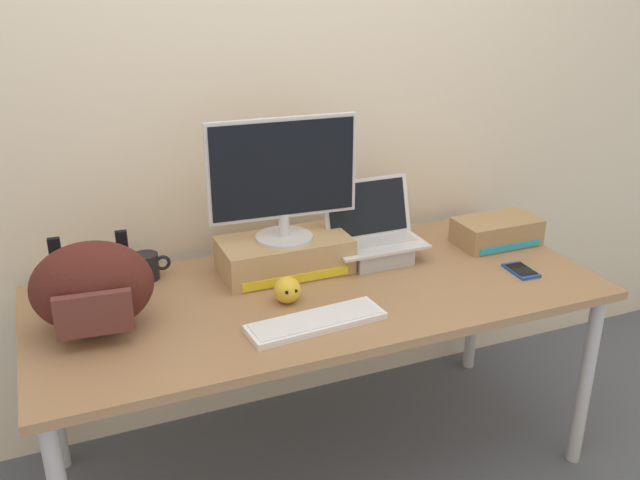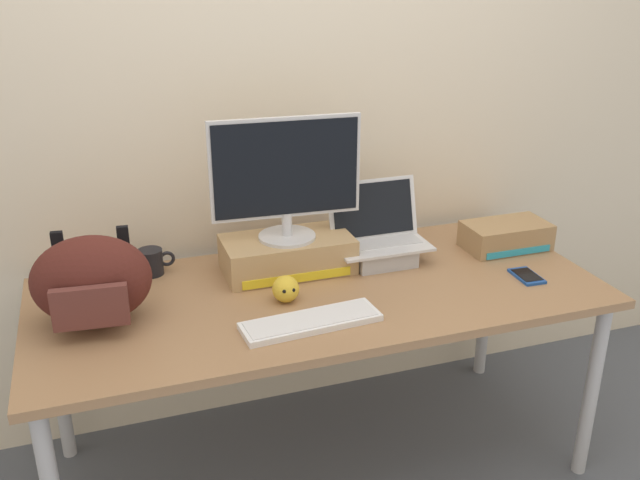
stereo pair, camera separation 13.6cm
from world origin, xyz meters
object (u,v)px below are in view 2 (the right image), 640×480
at_px(toner_box_yellow, 287,254).
at_px(messenger_backpack, 92,281).
at_px(coffee_mug, 151,262).
at_px(cell_phone, 527,276).
at_px(plush_toy, 286,289).
at_px(desktop_monitor, 286,177).
at_px(external_keyboard, 311,321).
at_px(toner_box_cyan, 506,236).
at_px(open_laptop, 379,245).

relative_size(toner_box_yellow, messenger_backpack, 1.21).
bearing_deg(coffee_mug, cell_phone, -20.10).
relative_size(toner_box_yellow, cell_phone, 3.35).
relative_size(coffee_mug, plush_toy, 1.46).
relative_size(desktop_monitor, cell_phone, 3.85).
xyz_separation_m(external_keyboard, plush_toy, (-0.03, 0.18, 0.03)).
height_order(desktop_monitor, plush_toy, desktop_monitor).
bearing_deg(toner_box_cyan, messenger_backpack, -176.09).
relative_size(coffee_mug, toner_box_cyan, 0.40).
relative_size(open_laptop, messenger_backpack, 0.92).
xyz_separation_m(plush_toy, toner_box_cyan, (0.92, 0.16, 0.01)).
relative_size(external_keyboard, toner_box_cyan, 1.37).
bearing_deg(coffee_mug, desktop_monitor, -15.08).
bearing_deg(cell_phone, messenger_backpack, 176.45).
xyz_separation_m(desktop_monitor, coffee_mug, (-0.46, 0.12, -0.30)).
distance_m(desktop_monitor, plush_toy, 0.39).
height_order(toner_box_yellow, toner_box_cyan, toner_box_yellow).
relative_size(desktop_monitor, open_laptop, 1.51).
bearing_deg(toner_box_yellow, plush_toy, -107.74).
bearing_deg(plush_toy, toner_box_cyan, 9.80).
xyz_separation_m(external_keyboard, messenger_backpack, (-0.62, 0.23, 0.13)).
bearing_deg(open_laptop, messenger_backpack, -171.37).
relative_size(open_laptop, external_keyboard, 0.78).
height_order(coffee_mug, toner_box_cyan, toner_box_cyan).
bearing_deg(messenger_backpack, cell_phone, -0.98).
bearing_deg(desktop_monitor, plush_toy, -104.40).
height_order(toner_box_yellow, messenger_backpack, messenger_backpack).
relative_size(external_keyboard, coffee_mug, 3.40).
relative_size(coffee_mug, cell_phone, 0.95).
distance_m(coffee_mug, cell_phone, 1.32).
height_order(messenger_backpack, coffee_mug, messenger_backpack).
relative_size(messenger_backpack, coffee_mug, 2.91).
bearing_deg(messenger_backpack, desktop_monitor, 19.80).
bearing_deg(coffee_mug, toner_box_cyan, -8.40).
distance_m(desktop_monitor, external_keyboard, 0.53).
distance_m(toner_box_yellow, cell_phone, 0.84).
height_order(desktop_monitor, cell_phone, desktop_monitor).
height_order(external_keyboard, cell_phone, external_keyboard).
bearing_deg(external_keyboard, plush_toy, 95.10).
bearing_deg(desktop_monitor, messenger_backpack, -161.98).
height_order(open_laptop, coffee_mug, open_laptop).
distance_m(open_laptop, plush_toy, 0.47).
distance_m(desktop_monitor, toner_box_cyan, 0.90).
height_order(messenger_backpack, cell_phone, messenger_backpack).
xyz_separation_m(open_laptop, messenger_backpack, (-1.01, -0.15, 0.08)).
xyz_separation_m(toner_box_yellow, cell_phone, (0.77, -0.33, -0.06)).
bearing_deg(cell_phone, open_laptop, 147.31).
bearing_deg(desktop_monitor, open_laptop, -0.33).
distance_m(external_keyboard, plush_toy, 0.18).
relative_size(plush_toy, toner_box_cyan, 0.28).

